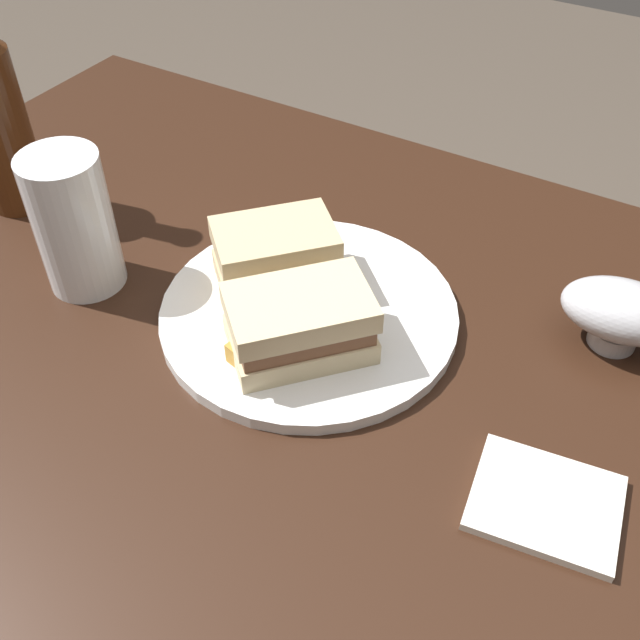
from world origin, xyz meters
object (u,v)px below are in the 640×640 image
at_px(pint_glass, 76,230).
at_px(sandwich_half_left, 276,256).
at_px(sandwich_half_right, 301,322).
at_px(plate, 309,313).
at_px(napkin, 545,503).
at_px(gravy_boat, 624,312).

bearing_deg(pint_glass, sandwich_half_left, 25.65).
distance_m(sandwich_half_right, pint_glass, 0.24).
relative_size(plate, napkin, 2.59).
height_order(gravy_boat, napkin, gravy_boat).
bearing_deg(plate, napkin, -18.31).
distance_m(gravy_boat, napkin, 0.21).
distance_m(plate, gravy_boat, 0.29).
relative_size(gravy_boat, napkin, 1.15).
distance_m(sandwich_half_right, napkin, 0.25).
xyz_separation_m(sandwich_half_left, pint_glass, (-0.17, -0.08, 0.02)).
bearing_deg(gravy_boat, sandwich_half_right, -146.03).
height_order(sandwich_half_right, napkin, sandwich_half_right).
bearing_deg(pint_glass, plate, 16.47).
bearing_deg(sandwich_half_right, gravy_boat, 33.97).
relative_size(sandwich_half_left, pint_glass, 0.95).
relative_size(pint_glass, napkin, 1.30).
relative_size(sandwich_half_right, pint_glass, 1.02).
height_order(plate, pint_glass, pint_glass).
distance_m(plate, napkin, 0.28).
relative_size(sandwich_half_left, napkin, 1.23).
bearing_deg(napkin, sandwich_half_right, 170.63).
height_order(plate, sandwich_half_right, sandwich_half_right).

